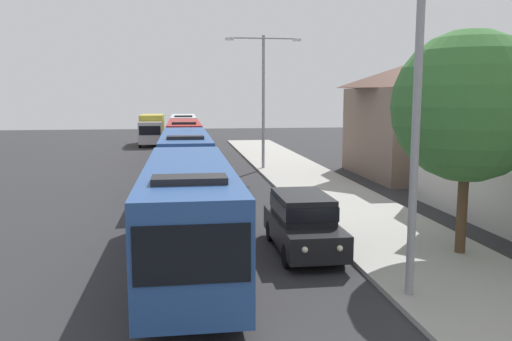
{
  "coord_description": "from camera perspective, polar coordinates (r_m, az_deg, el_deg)",
  "views": [
    {
      "loc": [
        -1.44,
        -3.98,
        5.05
      ],
      "look_at": [
        1.54,
        17.2,
        2.03
      ],
      "focal_mm": 36.78,
      "sensor_mm": 36.0,
      "label": 1
    }
  ],
  "objects": [
    {
      "name": "bus_fourth_in_line",
      "position": [
        56.08,
        -7.89,
        4.53
      ],
      "size": [
        2.58,
        11.83,
        3.21
      ],
      "color": "silver",
      "rests_on": "ground_plane"
    },
    {
      "name": "house_distant_gabled",
      "position": [
        35.06,
        18.0,
        5.64
      ],
      "size": [
        8.46,
        9.43,
        7.5
      ],
      "color": "#7A6656",
      "rests_on": "ground_plane"
    },
    {
      "name": "box_truck_oncoming",
      "position": [
        56.48,
        -11.25,
        4.49
      ],
      "size": [
        2.35,
        7.63,
        3.15
      ],
      "color": "#B7B7BC",
      "rests_on": "ground_plane"
    },
    {
      "name": "roadside_tree",
      "position": [
        17.38,
        22.04,
        6.46
      ],
      "size": [
        4.66,
        4.66,
        6.93
      ],
      "color": "#4C3823",
      "rests_on": "sidewalk"
    },
    {
      "name": "bus_lead",
      "position": [
        15.86,
        -7.33,
        -4.25
      ],
      "size": [
        2.58,
        11.17,
        3.21
      ],
      "color": "#284C8C",
      "rests_on": "ground_plane"
    },
    {
      "name": "streetlamp_near",
      "position": [
        13.12,
        17.12,
        7.59
      ],
      "size": [
        5.27,
        0.28,
        8.0
      ],
      "color": "gray",
      "rests_on": "sidewalk"
    },
    {
      "name": "streetlamp_mid",
      "position": [
        36.17,
        0.8,
        8.83
      ],
      "size": [
        5.16,
        0.28,
        9.0
      ],
      "color": "gray",
      "rests_on": "sidewalk"
    },
    {
      "name": "bus_second_in_line",
      "position": [
        28.8,
        -7.68,
        1.27
      ],
      "size": [
        2.58,
        12.04,
        3.21
      ],
      "color": "#284C8C",
      "rests_on": "ground_plane"
    },
    {
      "name": "white_suv",
      "position": [
        17.27,
        5.08,
        -5.43
      ],
      "size": [
        1.86,
        4.91,
        1.9
      ],
      "color": "black",
      "rests_on": "ground_plane"
    },
    {
      "name": "bus_middle",
      "position": [
        42.54,
        -7.82,
        3.44
      ],
      "size": [
        2.58,
        12.34,
        3.21
      ],
      "color": "maroon",
      "rests_on": "ground_plane"
    }
  ]
}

